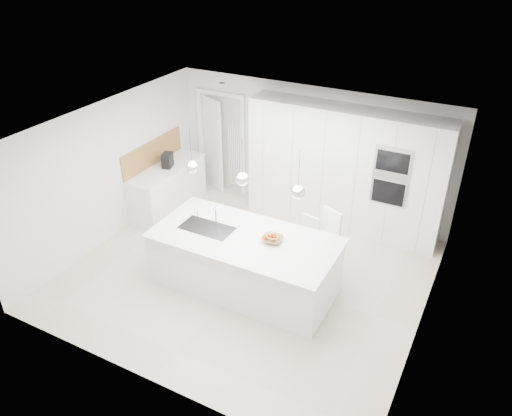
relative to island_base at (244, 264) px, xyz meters
The scene contains 27 objects.
floor 0.53m from the island_base, 108.43° to the left, with size 5.50×5.50×0.00m, color beige.
wall_back 2.92m from the island_base, 92.05° to the left, with size 5.50×5.50×0.00m, color silver.
wall_left 2.98m from the island_base, behind, with size 5.00×5.00×0.00m, color silver.
ceiling 2.09m from the island_base, 108.43° to the left, with size 5.50×5.50×0.00m, color white.
tall_cabinets 2.69m from the island_base, 74.36° to the left, with size 3.60×0.60×2.30m, color white.
oven_stack 2.86m from the island_base, 53.85° to the left, with size 0.62×0.04×1.05m, color #A5A5A8, non-canonical shape.
doorway_frame 3.50m from the island_base, 126.50° to the left, with size 1.11×0.08×2.13m, color white, non-canonical shape.
hallway_door 3.61m from the island_base, 130.22° to the left, with size 0.82×0.04×2.00m, color white.
radiator 3.28m from the island_base, 122.08° to the left, with size 0.32×0.04×1.40m, color white, non-canonical shape.
left_base_cabinets 2.96m from the island_base, 149.53° to the left, with size 0.60×1.80×0.86m, color white.
left_worktop 2.99m from the island_base, 149.53° to the left, with size 0.62×1.82×0.04m, color white.
oak_backsplash 3.29m from the island_base, 152.14° to the left, with size 0.02×1.80×0.50m, color #A4743D.
island_base is the anchor object (origin of this frame).
island_worktop 0.45m from the island_base, 90.00° to the left, with size 2.84×1.40×0.04m, color white.
island_sink 0.76m from the island_base, behind, with size 0.84×0.44×0.18m, color #3F3F42, non-canonical shape.
island_tap 0.89m from the island_base, 161.57° to the left, with size 0.02×0.02×0.30m, color white.
pendant_left 1.70m from the island_base, behind, with size 0.20×0.20×0.20m, color white.
pendant_mid 1.47m from the island_base, 146.31° to the right, with size 0.20×0.20×0.20m, color white.
pendant_right 1.70m from the island_base, ahead, with size 0.20×0.20×0.20m, color white.
fruit_bowl 0.67m from the island_base, 17.70° to the left, with size 0.30×0.30×0.07m, color #A4743D.
espresso_machine 3.02m from the island_base, 148.66° to the left, with size 0.17×0.26×0.28m, color black.
bar_stool_left 1.11m from the island_base, 51.08° to the left, with size 0.32×0.44×0.96m, color white, non-canonical shape.
bar_stool_right 1.33m from the island_base, 37.25° to the left, with size 0.39×0.54×1.18m, color white, non-canonical shape.
apple_a 0.66m from the island_base, 17.91° to the left, with size 0.08×0.08×0.08m, color #B32000.
apple_b 0.70m from the island_base, 22.83° to the left, with size 0.08×0.08×0.08m, color #B32000.
apple_c 0.71m from the island_base, 18.84° to the left, with size 0.07×0.07×0.07m, color #B32000.
banana_bunch 0.74m from the island_base, 13.60° to the left, with size 0.22×0.22×0.03m, color gold.
Camera 1 is at (3.19, -5.76, 5.02)m, focal length 35.00 mm.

